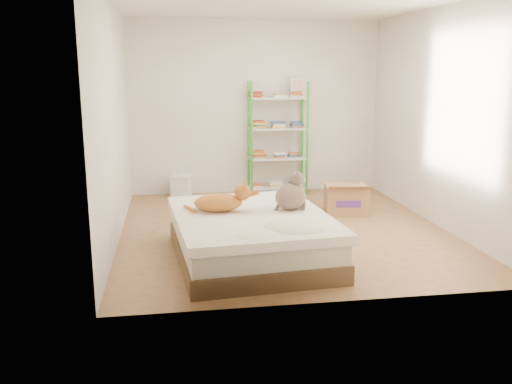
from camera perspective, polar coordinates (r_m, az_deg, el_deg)
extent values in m
cube|color=#A0754A|center=(6.50, 2.84, -3.91)|extent=(3.80, 4.20, 0.01)
cube|color=white|center=(6.27, 3.12, 19.50)|extent=(3.80, 4.20, 0.01)
cube|color=beige|center=(8.31, -0.03, 8.89)|extent=(3.80, 0.01, 2.60)
cube|color=beige|center=(4.23, 8.83, 4.94)|extent=(3.80, 0.01, 2.60)
cube|color=beige|center=(6.15, -14.77, 7.09)|extent=(0.01, 4.20, 2.60)
cube|color=beige|center=(6.89, 18.76, 7.41)|extent=(0.01, 4.20, 2.60)
cube|color=brown|center=(5.47, -0.55, -6.14)|extent=(1.60, 1.93, 0.18)
cube|color=beige|center=(5.41, -0.55, -4.24)|extent=(1.55, 1.87, 0.20)
cube|color=beige|center=(5.37, -0.56, -2.76)|extent=(1.63, 1.97, 0.09)
cylinder|color=green|center=(7.96, -0.46, 5.46)|extent=(0.04, 0.04, 1.70)
cylinder|color=green|center=(8.28, -0.79, 5.74)|extent=(0.04, 0.04, 1.70)
cylinder|color=green|center=(8.13, 5.43, 5.56)|extent=(0.04, 0.04, 1.70)
cylinder|color=green|center=(8.43, 4.90, 5.83)|extent=(0.04, 0.04, 1.70)
cube|color=beige|center=(8.32, 2.25, 0.52)|extent=(0.86, 0.34, 0.02)
cube|color=beige|center=(8.23, 2.28, 3.59)|extent=(0.86, 0.34, 0.02)
cube|color=beige|center=(8.17, 2.30, 6.70)|extent=(0.86, 0.34, 0.02)
cube|color=beige|center=(8.14, 2.33, 9.85)|extent=(0.86, 0.34, 0.02)
cube|color=#A8261A|center=(8.25, 0.21, 0.85)|extent=(0.20, 0.16, 0.09)
cube|color=#A8261A|center=(8.30, 2.25, 0.91)|extent=(0.20, 0.16, 0.09)
cube|color=#A8261A|center=(8.37, 4.27, 0.98)|extent=(0.20, 0.16, 0.09)
cube|color=#A8261A|center=(8.17, 0.21, 3.94)|extent=(0.20, 0.16, 0.09)
cube|color=#A8261A|center=(8.22, 2.28, 3.98)|extent=(0.20, 0.16, 0.09)
cube|color=#A8261A|center=(8.29, 4.32, 4.02)|extent=(0.20, 0.16, 0.09)
cube|color=#A8261A|center=(8.11, 0.21, 7.08)|extent=(0.20, 0.16, 0.09)
cube|color=#A8261A|center=(8.17, 2.31, 7.10)|extent=(0.20, 0.16, 0.09)
cube|color=#A8261A|center=(8.23, 4.37, 7.12)|extent=(0.20, 0.16, 0.09)
cube|color=#A8261A|center=(8.08, 0.21, 10.25)|extent=(0.20, 0.16, 0.09)
cube|color=#A8261A|center=(8.13, 2.34, 10.26)|extent=(0.20, 0.16, 0.09)
cube|color=#A8261A|center=(8.20, 4.43, 10.25)|extent=(0.20, 0.16, 0.09)
cube|color=silver|center=(8.25, 4.44, 10.93)|extent=(0.22, 0.10, 0.27)
cube|color=#C0442F|center=(8.23, 4.46, 10.92)|extent=(0.17, 0.07, 0.21)
cube|color=tan|center=(7.24, 9.46, -0.78)|extent=(0.60, 0.51, 0.38)
cube|color=#5C31A4|center=(7.05, 10.29, -1.24)|extent=(0.32, 0.06, 0.08)
cube|color=tan|center=(7.00, 10.06, 0.32)|extent=(0.56, 0.25, 0.12)
cube|color=white|center=(8.12, -7.90, 0.51)|extent=(0.32, 0.29, 0.31)
cube|color=white|center=(8.09, -7.94, 1.67)|extent=(0.35, 0.33, 0.03)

